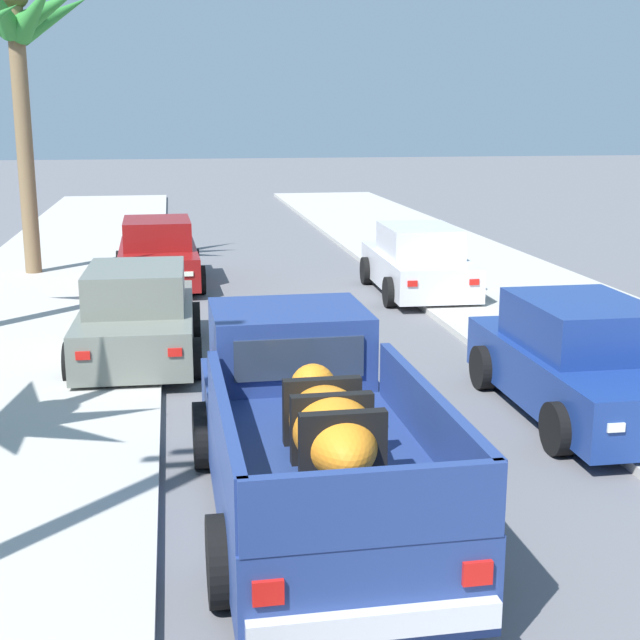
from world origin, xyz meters
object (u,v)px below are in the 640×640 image
Objects in this scene: car_right_near at (582,362)px; car_right_far at (158,255)px; pickup_truck at (310,436)px; palm_tree_left_mid at (18,35)px; car_left_mid at (138,316)px; car_left_far at (418,262)px.

car_right_far is at bearing 118.78° from car_right_near.
pickup_truck is 0.75× the size of palm_tree_left_mid.
car_left_mid is 1.00× the size of car_right_far.
palm_tree_left_mid is (-2.77, 8.06, 5.01)m from car_left_mid.
pickup_truck is 12.77m from car_right_far.
car_right_near is 0.99× the size of car_left_far.
car_right_far is 0.62× the size of palm_tree_left_mid.
car_left_mid is at bearing 107.07° from pickup_truck.
car_left_far and car_right_far have the same top height.
pickup_truck reaches higher than car_left_far.
pickup_truck is 1.22× the size of car_left_mid.
car_left_far is at bearing -22.61° from palm_tree_left_mid.
car_right_near is 0.99× the size of car_left_mid.
pickup_truck is at bearing -111.08° from car_left_far.
palm_tree_left_mid is at bearing 153.07° from car_right_far.
car_left_far is 0.62× the size of palm_tree_left_mid.
car_right_near is 8.19m from car_left_far.
pickup_truck is at bearing -71.86° from palm_tree_left_mid.
palm_tree_left_mid is at bearing 157.39° from car_left_far.
pickup_truck reaches higher than car_right_far.
car_left_far is at bearing 89.63° from car_right_near.
car_left_far is 1.00× the size of car_right_far.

